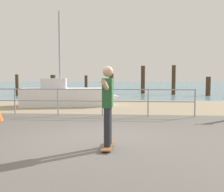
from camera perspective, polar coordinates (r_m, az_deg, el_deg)
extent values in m
cube|color=#605B56|center=(5.46, -3.91, -11.93)|extent=(24.00, 10.00, 0.04)
cube|color=tan|center=(13.30, 1.12, -2.19)|extent=(24.00, 6.00, 0.04)
cube|color=slate|center=(41.22, 3.40, 2.32)|extent=(72.00, 50.00, 0.04)
cylinder|color=gray|center=(10.83, -20.30, -1.19)|extent=(0.05, 0.05, 1.05)
cylinder|color=gray|center=(10.24, -11.60, -1.32)|extent=(0.05, 0.05, 1.05)
cylinder|color=gray|center=(9.90, -2.08, -1.43)|extent=(0.05, 0.05, 1.05)
cylinder|color=gray|center=(9.85, 7.82, -1.49)|extent=(0.05, 0.05, 1.05)
cylinder|color=gray|center=(10.10, 17.52, -1.52)|extent=(0.05, 0.05, 1.05)
cylinder|color=gray|center=(10.20, -11.64, 1.45)|extent=(10.22, 0.04, 0.04)
cylinder|color=gray|center=(10.23, -11.60, -1.03)|extent=(10.22, 0.04, 0.04)
cube|color=silver|center=(13.48, -9.85, -0.24)|extent=(4.59, 2.24, 0.90)
cone|color=silver|center=(13.55, -0.52, -0.15)|extent=(1.23, 0.97, 0.77)
cylinder|color=#9EA0A5|center=(13.51, -11.28, 9.74)|extent=(0.10, 0.10, 3.81)
cube|color=silver|center=(13.49, -12.44, 2.70)|extent=(1.35, 1.12, 0.50)
cube|color=brown|center=(5.62, -0.90, -10.70)|extent=(0.21, 0.80, 0.02)
cylinder|color=#3FBF59|center=(5.35, -0.37, -11.94)|extent=(0.03, 0.06, 0.06)
cylinder|color=#3FBF59|center=(5.37, -2.11, -11.89)|extent=(0.03, 0.06, 0.06)
cylinder|color=#3FBF59|center=(5.89, 0.20, -10.41)|extent=(0.03, 0.06, 0.06)
cylinder|color=#3FBF59|center=(5.90, -1.37, -10.37)|extent=(0.03, 0.06, 0.06)
cylinder|color=#26262B|center=(5.40, -1.05, -6.82)|extent=(0.14, 0.14, 0.80)
cylinder|color=#26262B|center=(5.64, -0.77, -6.34)|extent=(0.14, 0.14, 0.80)
cube|color=#26592D|center=(5.43, -0.91, 0.69)|extent=(0.21, 0.36, 0.60)
sphere|color=tan|center=(5.42, -0.92, 5.34)|extent=(0.22, 0.22, 0.22)
cylinder|color=tan|center=(4.98, -1.49, 2.41)|extent=(0.10, 0.56, 0.23)
cylinder|color=tan|center=(5.87, -0.43, 2.72)|extent=(0.10, 0.56, 0.23)
sphere|color=white|center=(9.73, 23.12, -0.34)|extent=(0.09, 0.09, 0.09)
cone|color=gold|center=(9.71, 22.83, -0.34)|extent=(0.05, 0.03, 0.02)
cylinder|color=#422D1E|center=(21.26, -19.87, 2.23)|extent=(0.25, 0.25, 1.62)
cylinder|color=#422D1E|center=(21.61, -12.63, 2.37)|extent=(0.40, 0.40, 1.58)
cylinder|color=#422D1E|center=(22.48, -5.63, 2.50)|extent=(0.25, 0.25, 1.55)
cylinder|color=#422D1E|center=(18.93, -0.17, 2.36)|extent=(0.35, 0.35, 1.69)
cylinder|color=#422D1E|center=(22.49, 6.72, 3.51)|extent=(0.35, 0.35, 2.36)
cylinder|color=#422D1E|center=(21.71, 13.20, 3.40)|extent=(0.31, 0.31, 2.36)
cylinder|color=#422D1E|center=(21.14, 20.10, 1.98)|extent=(0.36, 0.36, 1.45)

